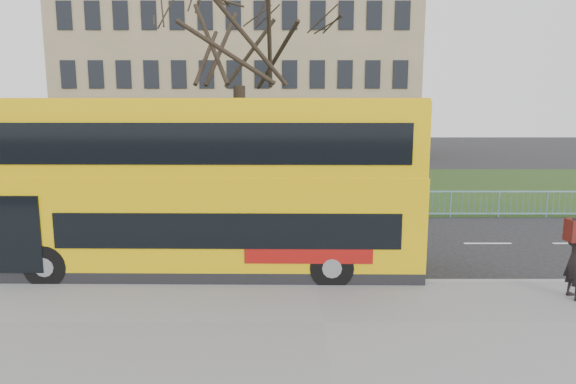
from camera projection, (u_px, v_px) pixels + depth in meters
name	position (u px, v px, depth m)	size (l,w,h in m)	color
ground	(313.00, 266.00, 14.81)	(120.00, 120.00, 0.00)	black
kerb	(316.00, 282.00, 13.27)	(80.00, 0.20, 0.14)	gray
grass_verge	(301.00, 187.00, 28.90)	(80.00, 15.40, 0.08)	#1D3914
guard_railing	(306.00, 204.00, 21.22)	(40.00, 0.12, 1.10)	#699BBB
bare_tree	(239.00, 63.00, 23.58)	(9.01, 9.01, 12.87)	black
civic_building	(243.00, 79.00, 48.14)	(30.00, 15.00, 14.00)	#877755
yellow_bus	(209.00, 183.00, 13.88)	(11.27, 2.84, 4.71)	#DDB009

